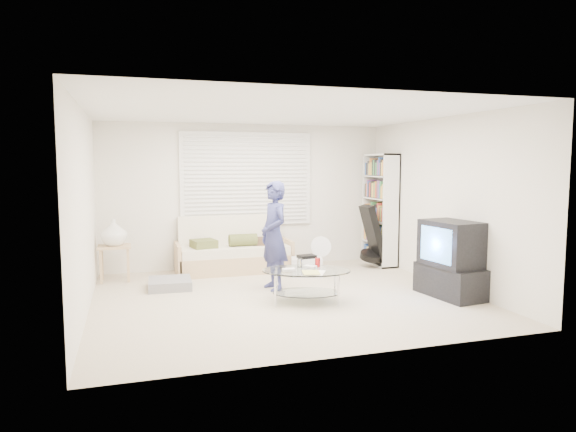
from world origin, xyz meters
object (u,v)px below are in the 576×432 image
object	(u,v)px
bookshelf	(380,210)
tv_unit	(451,260)
futon_sofa	(234,253)
coffee_table	(306,276)

from	to	relation	value
bookshelf	tv_unit	distance (m)	2.39
futon_sofa	coffee_table	world-z (taller)	futon_sofa
tv_unit	coffee_table	bearing A→B (deg)	170.93
bookshelf	tv_unit	bearing A→B (deg)	-93.06
bookshelf	coffee_table	bearing A→B (deg)	-136.19
tv_unit	bookshelf	bearing A→B (deg)	86.94
futon_sofa	tv_unit	xyz separation A→B (m)	(2.52, -2.50, 0.20)
bookshelf	futon_sofa	bearing A→B (deg)	176.36
coffee_table	bookshelf	bearing A→B (deg)	43.81
futon_sofa	tv_unit	world-z (taller)	tv_unit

